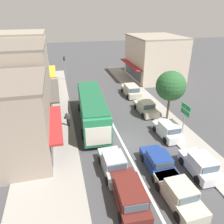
{
  "coord_description": "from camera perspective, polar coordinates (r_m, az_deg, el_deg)",
  "views": [
    {
      "loc": [
        -5.16,
        -16.63,
        11.58
      ],
      "look_at": [
        0.08,
        4.48,
        1.2
      ],
      "focal_mm": 35.0,
      "sensor_mm": 36.0,
      "label": 1
    }
  ],
  "objects": [
    {
      "name": "city_bus",
      "position": [
        23.62,
        -5.25,
        1.16
      ],
      "size": [
        3.17,
        10.98,
        3.23
      ],
      "color": "#237A4C",
      "rests_on": "ground"
    },
    {
      "name": "sidewalk_left",
      "position": [
        25.44,
        -16.08,
        -2.47
      ],
      "size": [
        5.2,
        44.0,
        0.14
      ],
      "primitive_type": "cube",
      "color": "gray",
      "rests_on": "ground"
    },
    {
      "name": "shopfront_mid_block",
      "position": [
        27.31,
        -24.14,
        7.32
      ],
      "size": [
        8.66,
        9.1,
        8.15
      ],
      "color": "gray",
      "rests_on": "ground"
    },
    {
      "name": "building_right_far",
      "position": [
        40.38,
        11.02,
        13.77
      ],
      "size": [
        8.91,
        10.03,
        7.36
      ],
      "color": "beige",
      "rests_on": "ground"
    },
    {
      "name": "sedan_adjacent_lane_trail",
      "position": [
        17.33,
        0.53,
        -13.53
      ],
      "size": [
        1.95,
        4.23,
        1.47
      ],
      "color": "#9EA3A8",
      "rests_on": "ground"
    },
    {
      "name": "parked_hatchback_kerb_second",
      "position": [
        22.23,
        14.4,
        -4.64
      ],
      "size": [
        1.91,
        3.75,
        1.54
      ],
      "color": "silver",
      "rests_on": "ground"
    },
    {
      "name": "sedan_queue_far_back",
      "position": [
        17.84,
        12.08,
        -12.88
      ],
      "size": [
        2.0,
        4.25,
        1.47
      ],
      "color": "navy",
      "rests_on": "ground"
    },
    {
      "name": "parked_wagon_kerb_rear",
      "position": [
        32.05,
        4.98,
        5.66
      ],
      "size": [
        1.96,
        4.51,
        1.58
      ],
      "color": "#B7B29E",
      "rests_on": "ground"
    },
    {
      "name": "lane_centre_line",
      "position": [
        24.21,
        0.1,
        -3.04
      ],
      "size": [
        0.2,
        28.0,
        0.01
      ],
      "primitive_type": "cube",
      "color": "silver",
      "rests_on": "ground"
    },
    {
      "name": "parked_sedan_kerb_third",
      "position": [
        26.78,
        8.85,
        1.14
      ],
      "size": [
        1.95,
        4.23,
        1.47
      ],
      "color": "#B7B29E",
      "rests_on": "ground"
    },
    {
      "name": "directional_road_sign",
      "position": [
        21.58,
        18.57,
        -0.18
      ],
      "size": [
        0.1,
        1.4,
        3.6
      ],
      "color": "gray",
      "rests_on": "ground"
    },
    {
      "name": "parked_hatchback_kerb_front",
      "position": [
        18.49,
        22.0,
        -12.69
      ],
      "size": [
        1.86,
        3.73,
        1.54
      ],
      "color": "silver",
      "rests_on": "ground"
    },
    {
      "name": "shopfront_far_end",
      "position": [
        35.64,
        -22.21,
        11.87
      ],
      "size": [
        8.08,
        7.7,
        8.59
      ],
      "color": "beige",
      "rests_on": "ground"
    },
    {
      "name": "sedan_behind_bus_near",
      "position": [
        15.76,
        17.2,
        -19.78
      ],
      "size": [
        2.03,
        4.27,
        1.47
      ],
      "color": "#B7B29E",
      "rests_on": "ground"
    },
    {
      "name": "kerb_right",
      "position": [
        27.82,
        11.57,
        0.5
      ],
      "size": [
        2.8,
        44.0,
        0.12
      ],
      "primitive_type": "cube",
      "color": "gray",
      "rests_on": "ground"
    },
    {
      "name": "ground_plane",
      "position": [
        20.91,
        2.78,
        -8.14
      ],
      "size": [
        140.0,
        140.0,
        0.0
      ],
      "primitive_type": "plane",
      "color": "#3F3F42"
    },
    {
      "name": "street_tree_right",
      "position": [
        24.41,
        15.11,
        6.57
      ],
      "size": [
        3.23,
        3.23,
        5.64
      ],
      "color": "brown",
      "rests_on": "ground"
    },
    {
      "name": "shopfront_corner_near",
      "position": [
        19.6,
        -27.3,
        -2.3
      ],
      "size": [
        8.72,
        7.5,
        6.75
      ],
      "color": "gray",
      "rests_on": "ground"
    },
    {
      "name": "traffic_light_downstreet",
      "position": [
        39.07,
        -12.31,
        12.04
      ],
      "size": [
        0.33,
        0.24,
        4.2
      ],
      "color": "gray",
      "rests_on": "ground"
    },
    {
      "name": "wagon_adjacent_lane_lead",
      "position": [
        15.06,
        4.49,
        -20.6
      ],
      "size": [
        2.09,
        4.58,
        1.58
      ],
      "color": "#561E19",
      "rests_on": "ground"
    },
    {
      "name": "pedestrian_with_handbag_near",
      "position": [
        23.56,
        -11.55,
        -1.54
      ],
      "size": [
        0.61,
        0.49,
        1.63
      ],
      "color": "#232838",
      "rests_on": "sidewalk_left"
    }
  ]
}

